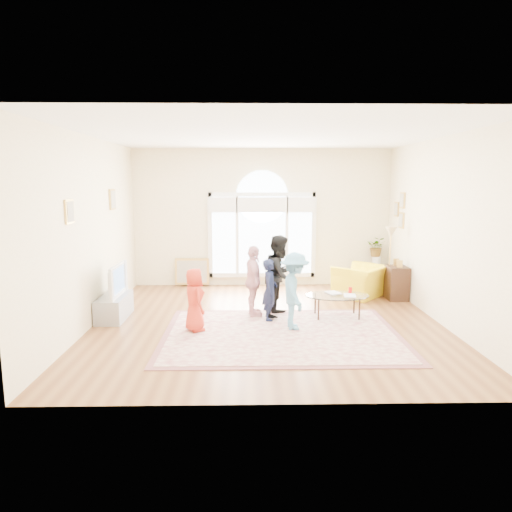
{
  "coord_description": "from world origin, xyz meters",
  "views": [
    {
      "loc": [
        -0.36,
        -7.7,
        2.42
      ],
      "look_at": [
        -0.19,
        0.3,
        1.13
      ],
      "focal_mm": 32.0,
      "sensor_mm": 36.0,
      "label": 1
    }
  ],
  "objects_px": {
    "tv_console": "(114,307)",
    "television": "(113,280)",
    "area_rug": "(281,334)",
    "coffee_table": "(337,296)",
    "armchair": "(361,281)"
  },
  "relations": [
    {
      "from": "area_rug",
      "to": "armchair",
      "type": "height_order",
      "value": "armchair"
    },
    {
      "from": "area_rug",
      "to": "armchair",
      "type": "bearing_deg",
      "value": 52.6
    },
    {
      "from": "television",
      "to": "coffee_table",
      "type": "height_order",
      "value": "television"
    },
    {
      "from": "area_rug",
      "to": "coffee_table",
      "type": "xyz_separation_m",
      "value": [
        1.07,
        0.93,
        0.39
      ]
    },
    {
      "from": "area_rug",
      "to": "coffee_table",
      "type": "bearing_deg",
      "value": 40.99
    },
    {
      "from": "television",
      "to": "coffee_table",
      "type": "xyz_separation_m",
      "value": [
        4.01,
        -0.03,
        -0.31
      ]
    },
    {
      "from": "tv_console",
      "to": "coffee_table",
      "type": "relative_size",
      "value": 0.88
    },
    {
      "from": "area_rug",
      "to": "tv_console",
      "type": "distance_m",
      "value": 3.11
    },
    {
      "from": "area_rug",
      "to": "armchair",
      "type": "distance_m",
      "value": 3.12
    },
    {
      "from": "coffee_table",
      "to": "armchair",
      "type": "bearing_deg",
      "value": 62.47
    },
    {
      "from": "tv_console",
      "to": "television",
      "type": "height_order",
      "value": "television"
    },
    {
      "from": "tv_console",
      "to": "armchair",
      "type": "relative_size",
      "value": 0.97
    },
    {
      "from": "tv_console",
      "to": "television",
      "type": "relative_size",
      "value": 1.01
    },
    {
      "from": "area_rug",
      "to": "coffee_table",
      "type": "distance_m",
      "value": 1.47
    },
    {
      "from": "tv_console",
      "to": "area_rug",
      "type": "bearing_deg",
      "value": -18.14
    }
  ]
}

